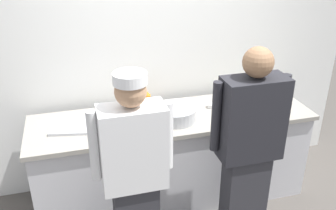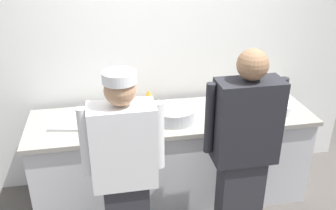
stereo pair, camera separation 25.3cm
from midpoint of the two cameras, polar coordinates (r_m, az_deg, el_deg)
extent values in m
cube|color=white|center=(3.66, -3.43, 9.67)|extent=(4.10, 0.10, 2.96)
cube|color=silver|center=(3.65, -1.32, -8.39)|extent=(2.56, 0.68, 0.87)
cube|color=gray|center=(3.42, -1.39, -2.02)|extent=(2.62, 0.74, 0.04)
cube|color=white|center=(2.61, -8.19, -6.56)|extent=(0.46, 0.24, 0.62)
cylinder|color=white|center=(2.61, -14.14, -6.22)|extent=(0.07, 0.07, 0.53)
cylinder|color=white|center=(2.66, -2.69, -4.80)|extent=(0.07, 0.07, 0.53)
sphere|color=tan|center=(2.41, -8.81, 2.03)|extent=(0.21, 0.21, 0.21)
cylinder|color=white|center=(2.38, -8.96, 4.04)|extent=(0.22, 0.22, 0.07)
cube|color=#2D2D33|center=(3.26, 9.31, -13.93)|extent=(0.35, 0.20, 0.84)
cube|color=#232328|center=(2.85, 10.36, -2.14)|extent=(0.49, 0.24, 0.66)
cylinder|color=#232328|center=(2.77, 4.82, -1.91)|extent=(0.07, 0.07, 0.56)
cylinder|color=#232328|center=(2.99, 14.94, -0.54)|extent=(0.07, 0.07, 0.56)
sphere|color=#8C6647|center=(2.68, 11.11, 6.45)|extent=(0.23, 0.23, 0.23)
cylinder|color=white|center=(3.39, -9.47, -2.14)|extent=(0.21, 0.21, 0.01)
cylinder|color=white|center=(3.39, -9.48, -1.96)|extent=(0.21, 0.21, 0.01)
cylinder|color=white|center=(3.38, -9.50, -1.78)|extent=(0.21, 0.21, 0.01)
cylinder|color=white|center=(3.38, -9.51, -1.60)|extent=(0.21, 0.21, 0.01)
cylinder|color=white|center=(3.37, -9.52, -1.42)|extent=(0.21, 0.21, 0.01)
cylinder|color=white|center=(3.69, 14.79, -0.33)|extent=(0.23, 0.23, 0.01)
cylinder|color=white|center=(3.69, 14.81, -0.16)|extent=(0.23, 0.23, 0.01)
cylinder|color=white|center=(3.68, 14.83, 0.01)|extent=(0.23, 0.23, 0.01)
cylinder|color=white|center=(3.68, 14.85, 0.18)|extent=(0.23, 0.23, 0.01)
cylinder|color=white|center=(3.67, 14.87, 0.35)|extent=(0.23, 0.23, 0.01)
cylinder|color=white|center=(3.67, 14.89, 0.52)|extent=(0.23, 0.23, 0.01)
cylinder|color=white|center=(3.66, 14.91, 0.69)|extent=(0.23, 0.23, 0.01)
cylinder|color=#B7BABF|center=(3.32, -1.06, -1.37)|extent=(0.38, 0.38, 0.12)
cube|color=#B7BABF|center=(3.36, -15.72, -3.01)|extent=(0.52, 0.42, 0.02)
cylinder|color=orange|center=(3.54, -5.23, 0.48)|extent=(0.06, 0.06, 0.14)
cone|color=orange|center=(3.50, -5.29, 1.80)|extent=(0.05, 0.05, 0.04)
cylinder|color=#E5E066|center=(3.75, 12.77, 1.55)|extent=(0.06, 0.06, 0.16)
cone|color=#E5E066|center=(3.71, 12.92, 2.94)|extent=(0.05, 0.05, 0.04)
cylinder|color=#E5E066|center=(3.54, 8.72, 0.32)|extent=(0.05, 0.05, 0.14)
cone|color=#E5E066|center=(3.50, 8.82, 1.66)|extent=(0.05, 0.05, 0.04)
cylinder|color=white|center=(3.58, 4.75, -0.13)|extent=(0.08, 0.08, 0.04)
cylinder|color=orange|center=(3.57, 4.75, 0.06)|extent=(0.07, 0.07, 0.01)
cylinder|color=white|center=(3.36, -6.34, -1.92)|extent=(0.09, 0.09, 0.04)
cylinder|color=gold|center=(3.35, -6.36, -1.67)|extent=(0.07, 0.07, 0.01)
cylinder|color=white|center=(3.22, -8.52, -3.38)|extent=(0.09, 0.09, 0.04)
cylinder|color=orange|center=(3.21, -8.54, -3.15)|extent=(0.07, 0.07, 0.01)
cylinder|color=white|center=(3.86, 10.59, 1.95)|extent=(0.09, 0.09, 0.09)
camera|label=1|loc=(0.13, -92.14, -1.01)|focal=39.52mm
camera|label=2|loc=(0.13, 87.86, 1.01)|focal=39.52mm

